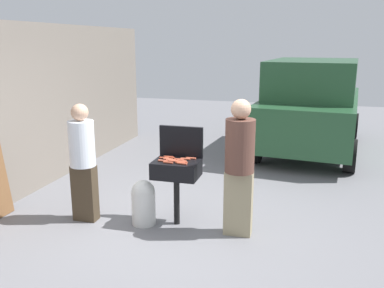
{
  "coord_description": "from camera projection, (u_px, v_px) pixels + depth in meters",
  "views": [
    {
      "loc": [
        1.54,
        -4.84,
        2.41
      ],
      "look_at": [
        0.01,
        0.63,
        1.0
      ],
      "focal_mm": 38.86,
      "sensor_mm": 36.0,
      "label": 1
    }
  ],
  "objects": [
    {
      "name": "parked_minivan",
      "position": [
        312.0,
        105.0,
        9.27
      ],
      "size": [
        2.4,
        4.57,
        2.02
      ],
      "rotation": [
        0.0,
        0.0,
        3.04
      ],
      "color": "#234C2D",
      "rests_on": "ground"
    },
    {
      "name": "house_wall_side",
      "position": [
        34.0,
        107.0,
        6.86
      ],
      "size": [
        0.24,
        8.0,
        2.71
      ],
      "primitive_type": "cube",
      "color": "slate",
      "rests_on": "ground"
    },
    {
      "name": "bbq_grill",
      "position": [
        176.0,
        171.0,
        5.47
      ],
      "size": [
        0.6,
        0.44,
        0.88
      ],
      "color": "black",
      "rests_on": "ground"
    },
    {
      "name": "hot_dog_4",
      "position": [
        179.0,
        159.0,
        5.46
      ],
      "size": [
        0.13,
        0.03,
        0.03
      ],
      "primitive_type": "cylinder",
      "rotation": [
        0.0,
        1.57,
        -0.01
      ],
      "color": "#B74C33",
      "rests_on": "bbq_grill"
    },
    {
      "name": "hot_dog_5",
      "position": [
        183.0,
        162.0,
        5.33
      ],
      "size": [
        0.13,
        0.03,
        0.03
      ],
      "primitive_type": "cylinder",
      "rotation": [
        0.0,
        1.57,
        -0.05
      ],
      "color": "#C6593D",
      "rests_on": "bbq_grill"
    },
    {
      "name": "hot_dog_12",
      "position": [
        173.0,
        161.0,
        5.38
      ],
      "size": [
        0.13,
        0.03,
        0.03
      ],
      "primitive_type": "cylinder",
      "rotation": [
        0.0,
        1.57,
        0.02
      ],
      "color": "#C6593D",
      "rests_on": "bbq_grill"
    },
    {
      "name": "hot_dog_6",
      "position": [
        191.0,
        158.0,
        5.51
      ],
      "size": [
        0.13,
        0.03,
        0.03
      ],
      "primitive_type": "cylinder",
      "rotation": [
        0.0,
        1.57,
        -0.0
      ],
      "color": "#C6593D",
      "rests_on": "bbq_grill"
    },
    {
      "name": "propane_tank",
      "position": [
        143.0,
        201.0,
        5.56
      ],
      "size": [
        0.32,
        0.32,
        0.62
      ],
      "color": "silver",
      "rests_on": "ground"
    },
    {
      "name": "person_right",
      "position": [
        239.0,
        163.0,
        5.12
      ],
      "size": [
        0.37,
        0.37,
        1.74
      ],
      "rotation": [
        0.0,
        0.0,
        3.12
      ],
      "color": "gray",
      "rests_on": "ground"
    },
    {
      "name": "hot_dog_10",
      "position": [
        170.0,
        157.0,
        5.55
      ],
      "size": [
        0.13,
        0.04,
        0.03
      ],
      "primitive_type": "cylinder",
      "rotation": [
        0.0,
        1.57,
        -0.09
      ],
      "color": "#AD4228",
      "rests_on": "bbq_grill"
    },
    {
      "name": "grill_lid_open",
      "position": [
        181.0,
        142.0,
        5.59
      ],
      "size": [
        0.6,
        0.05,
        0.42
      ],
      "primitive_type": "cube",
      "color": "black",
      "rests_on": "bbq_grill"
    },
    {
      "name": "ground_plane",
      "position": [
        179.0,
        228.0,
        5.51
      ],
      "size": [
        24.0,
        24.0,
        0.0
      ],
      "primitive_type": "plane",
      "color": "slate"
    },
    {
      "name": "hot_dog_3",
      "position": [
        181.0,
        161.0,
        5.4
      ],
      "size": [
        0.13,
        0.03,
        0.03
      ],
      "primitive_type": "cylinder",
      "rotation": [
        0.0,
        1.57,
        0.05
      ],
      "color": "#C6593D",
      "rests_on": "bbq_grill"
    },
    {
      "name": "hot_dog_11",
      "position": [
        168.0,
        162.0,
        5.32
      ],
      "size": [
        0.13,
        0.03,
        0.03
      ],
      "primitive_type": "cylinder",
      "rotation": [
        0.0,
        1.57,
        -0.06
      ],
      "color": "#B74C33",
      "rests_on": "bbq_grill"
    },
    {
      "name": "hot_dog_7",
      "position": [
        164.0,
        158.0,
        5.53
      ],
      "size": [
        0.13,
        0.03,
        0.03
      ],
      "primitive_type": "cylinder",
      "rotation": [
        0.0,
        1.57,
        0.01
      ],
      "color": "#B74C33",
      "rests_on": "bbq_grill"
    },
    {
      "name": "hot_dog_1",
      "position": [
        182.0,
        164.0,
        5.27
      ],
      "size": [
        0.13,
        0.04,
        0.03
      ],
      "primitive_type": "cylinder",
      "rotation": [
        0.0,
        1.57,
        -0.1
      ],
      "color": "#B74C33",
      "rests_on": "bbq_grill"
    },
    {
      "name": "hot_dog_2",
      "position": [
        169.0,
        157.0,
        5.59
      ],
      "size": [
        0.13,
        0.04,
        0.03
      ],
      "primitive_type": "cylinder",
      "rotation": [
        0.0,
        1.57,
        0.08
      ],
      "color": "#B74C33",
      "rests_on": "bbq_grill"
    },
    {
      "name": "hot_dog_0",
      "position": [
        163.0,
        161.0,
        5.4
      ],
      "size": [
        0.13,
        0.03,
        0.03
      ],
      "primitive_type": "cylinder",
      "rotation": [
        0.0,
        1.57,
        0.03
      ],
      "color": "#C6593D",
      "rests_on": "bbq_grill"
    },
    {
      "name": "hot_dog_9",
      "position": [
        181.0,
        163.0,
        5.31
      ],
      "size": [
        0.13,
        0.04,
        0.03
      ],
      "primitive_type": "cylinder",
      "rotation": [
        0.0,
        1.57,
        0.08
      ],
      "color": "#AD4228",
      "rests_on": "bbq_grill"
    },
    {
      "name": "hot_dog_14",
      "position": [
        171.0,
        160.0,
        5.43
      ],
      "size": [
        0.13,
        0.04,
        0.03
      ],
      "primitive_type": "cylinder",
      "rotation": [
        0.0,
        1.57,
        0.09
      ],
      "color": "#C6593D",
      "rests_on": "bbq_grill"
    },
    {
      "name": "person_left",
      "position": [
        83.0,
        159.0,
        5.57
      ],
      "size": [
        0.34,
        0.34,
        1.62
      ],
      "rotation": [
        0.0,
        0.0,
        0.09
      ],
      "color": "#3F3323",
      "rests_on": "ground"
    },
    {
      "name": "hot_dog_8",
      "position": [
        185.0,
        159.0,
        5.48
      ],
      "size": [
        0.13,
        0.03,
        0.03
      ],
      "primitive_type": "cylinder",
      "rotation": [
        0.0,
        1.57,
        0.01
      ],
      "color": "#C6593D",
      "rests_on": "bbq_grill"
    },
    {
      "name": "hot_dog_13",
      "position": [
        168.0,
        159.0,
        5.47
      ],
      "size": [
        0.13,
        0.03,
        0.03
      ],
      "primitive_type": "cylinder",
      "rotation": [
        0.0,
        1.57,
        -0.02
      ],
      "color": "#C6593D",
      "rests_on": "bbq_grill"
    }
  ]
}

